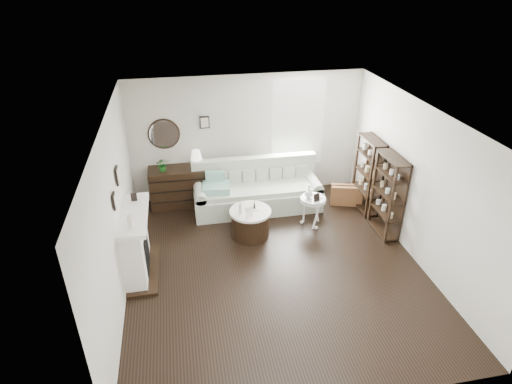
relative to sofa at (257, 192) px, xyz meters
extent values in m
plane|color=black|center=(-0.08, -2.08, -0.34)|extent=(5.50, 5.50, 0.00)
plane|color=white|center=(-0.08, -2.08, 2.36)|extent=(5.50, 5.50, 0.00)
plane|color=beige|center=(-0.08, 0.67, 1.01)|extent=(5.00, 0.00, 5.00)
plane|color=beige|center=(-0.08, -4.83, 1.01)|extent=(5.00, 0.00, 5.00)
plane|color=beige|center=(-2.58, -2.08, 1.01)|extent=(0.00, 5.50, 5.50)
plane|color=beige|center=(2.42, -2.08, 1.01)|extent=(0.00, 5.50, 5.50)
cube|color=white|center=(1.02, 0.65, 1.26)|extent=(1.00, 0.02, 1.80)
cube|color=white|center=(1.02, 0.59, 1.26)|extent=(1.15, 0.02, 1.90)
cylinder|color=silver|center=(-1.83, 0.64, 1.21)|extent=(0.60, 0.03, 0.60)
cube|color=black|center=(-0.98, 0.64, 1.41)|extent=(0.20, 0.03, 0.26)
cube|color=white|center=(-2.41, -1.78, 0.21)|extent=(0.34, 1.20, 1.10)
cube|color=black|center=(-2.38, -1.78, 0.06)|extent=(0.30, 0.65, 0.70)
cube|color=white|center=(-2.36, -1.78, 0.78)|extent=(0.44, 1.35, 0.08)
cube|color=black|center=(-2.33, -1.78, -0.32)|extent=(0.50, 1.40, 0.05)
cylinder|color=silver|center=(-2.36, -2.23, 0.93)|extent=(0.08, 0.08, 0.22)
cube|color=black|center=(-2.36, -1.38, 0.89)|extent=(0.10, 0.03, 0.14)
cube|color=black|center=(-2.55, -2.13, 1.26)|extent=(0.03, 0.18, 0.24)
cube|color=black|center=(-2.55, -1.48, 1.36)|extent=(0.03, 0.22, 0.28)
cube|color=black|center=(2.25, -0.53, 0.46)|extent=(0.30, 0.80, 1.60)
cylinder|color=#C9B78A|center=(2.23, -0.78, 0.18)|extent=(0.08, 0.08, 0.11)
cylinder|color=#C9B78A|center=(2.23, -0.53, 0.18)|extent=(0.08, 0.08, 0.11)
cylinder|color=#C9B78A|center=(2.23, -0.28, 0.18)|extent=(0.08, 0.08, 0.11)
cylinder|color=#C9B78A|center=(2.23, -0.78, 0.58)|extent=(0.08, 0.08, 0.11)
cylinder|color=#C9B78A|center=(2.23, -0.53, 0.58)|extent=(0.08, 0.08, 0.11)
cylinder|color=#C9B78A|center=(2.23, -0.28, 0.58)|extent=(0.08, 0.08, 0.11)
cylinder|color=#C9B78A|center=(2.23, -0.78, 0.98)|extent=(0.08, 0.08, 0.11)
cylinder|color=#C9B78A|center=(2.23, -0.53, 0.98)|extent=(0.08, 0.08, 0.11)
cylinder|color=#C9B78A|center=(2.23, -0.28, 0.98)|extent=(0.08, 0.08, 0.11)
cube|color=black|center=(2.25, -1.43, 0.46)|extent=(0.30, 0.80, 1.60)
cylinder|color=#C9B78A|center=(2.23, -1.68, 0.18)|extent=(0.08, 0.08, 0.11)
cylinder|color=#C9B78A|center=(2.23, -1.43, 0.18)|extent=(0.08, 0.08, 0.11)
cylinder|color=#C9B78A|center=(2.23, -1.18, 0.18)|extent=(0.08, 0.08, 0.11)
cylinder|color=#C9B78A|center=(2.23, -1.68, 0.58)|extent=(0.08, 0.08, 0.11)
cylinder|color=#C9B78A|center=(2.23, -1.43, 0.58)|extent=(0.08, 0.08, 0.11)
cylinder|color=#C9B78A|center=(2.23, -1.18, 0.58)|extent=(0.08, 0.08, 0.11)
cylinder|color=#C9B78A|center=(2.23, -1.68, 0.98)|extent=(0.08, 0.08, 0.11)
cylinder|color=#C9B78A|center=(2.23, -1.43, 0.98)|extent=(0.08, 0.08, 0.11)
cylinder|color=#C9B78A|center=(2.23, -1.18, 0.98)|extent=(0.08, 0.08, 0.11)
cube|color=beige|center=(0.00, -0.08, -0.13)|extent=(2.67, 0.93, 0.43)
cube|color=beige|center=(0.00, -0.11, 0.14)|extent=(2.31, 0.74, 0.10)
cube|color=beige|center=(0.00, 0.28, 0.28)|extent=(2.67, 0.21, 0.82)
cube|color=beige|center=(-1.21, -0.08, -0.08)|extent=(0.23, 0.87, 0.53)
cube|color=beige|center=(1.21, -0.08, -0.08)|extent=(0.23, 0.87, 0.53)
cube|color=#289663|center=(-0.87, -0.13, 0.26)|extent=(0.59, 0.50, 0.14)
cube|color=brown|center=(1.93, -0.28, -0.12)|extent=(0.71, 0.40, 0.45)
cube|color=black|center=(-1.59, 0.39, 0.09)|extent=(1.29, 0.54, 0.86)
cube|color=black|center=(-1.59, 0.11, -0.11)|extent=(1.24, 0.01, 0.02)
cube|color=black|center=(-1.59, 0.11, 0.13)|extent=(1.24, 0.01, 0.02)
cube|color=black|center=(-1.59, 0.11, 0.37)|extent=(1.24, 0.01, 0.01)
imported|color=#164F17|center=(-1.91, 0.33, 0.67)|extent=(0.28, 0.25, 0.29)
cylinder|color=black|center=(-0.33, -1.07, -0.09)|extent=(0.73, 0.73, 0.51)
cylinder|color=silver|center=(-0.33, -1.07, 0.19)|extent=(0.80, 0.80, 0.04)
cylinder|color=silver|center=(0.95, -0.93, 0.25)|extent=(0.50, 0.50, 0.03)
cylinder|color=white|center=(0.95, -0.93, 0.21)|extent=(0.51, 0.51, 0.02)
cylinder|color=white|center=(0.95, -0.93, -0.06)|extent=(0.04, 0.04, 0.57)
cylinder|color=silver|center=(-0.53, -1.16, 0.35)|extent=(0.07, 0.07, 0.28)
cube|color=white|center=(-0.38, -1.27, 0.30)|extent=(0.15, 0.09, 0.19)
cube|color=black|center=(0.98, -1.06, 0.35)|extent=(0.13, 0.07, 0.16)
camera|label=1|loc=(-1.52, -7.88, 4.39)|focal=30.00mm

